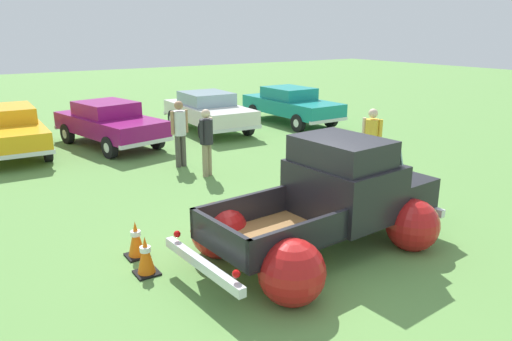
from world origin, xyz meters
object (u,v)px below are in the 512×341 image
Objects in this scene: spectator_2 at (180,129)px; lane_cone_1 at (136,239)px; spectator_0 at (206,138)px; show_car_2 at (208,110)px; show_car_0 at (6,128)px; show_car_3 at (291,104)px; spectator_1 at (371,139)px; show_car_1 at (109,122)px; lane_cone_0 at (146,256)px; vintage_pickup_truck at (332,205)px.

spectator_2 is 2.89× the size of lane_cone_1.
spectator_0 is 4.76m from lane_cone_1.
show_car_2 is 10.36m from lane_cone_1.
show_car_0 is at bearing -144.56° from spectator_2.
spectator_2 is at bearing -19.26° from spectator_0.
show_car_3 is 7.55m from spectator_1.
show_car_1 is at bearing -172.72° from spectator_2.
show_car_1 is 4.81m from spectator_0.
lane_cone_0 is (-5.99, -9.17, -0.47)m from show_car_2.
spectator_2 is 6.17m from lane_cone_0.
show_car_0 and show_car_3 have the same top height.
spectator_1 is at bearing 31.20° from vintage_pickup_truck.
vintage_pickup_truck is 3.22m from lane_cone_0.
show_car_0 reaches higher than lane_cone_1.
lane_cone_1 is at bearing 108.69° from spectator_0.
spectator_1 is (7.37, -7.81, 0.23)m from show_car_0.
show_car_3 is at bearing 40.58° from lane_cone_1.
show_car_1 is at bearing 75.45° from lane_cone_1.
spectator_0 is 2.76× the size of lane_cone_1.
spectator_1 is 2.82× the size of lane_cone_1.
show_car_2 is 3.51m from show_car_3.
spectator_0 is at bearing 51.70° from lane_cone_0.
show_car_1 is 2.52× the size of spectator_2.
show_car_2 is at bearing 83.14° from show_car_1.
show_car_1 is 3.63m from spectator_2.
spectator_2 reaches higher than show_car_0.
spectator_1 is at bearing -154.50° from spectator_0.
show_car_1 is 1.01× the size of show_car_3.
vintage_pickup_truck is at bearing 22.10° from show_car_0.
spectator_2 is at bearing 86.20° from vintage_pickup_truck.
lane_cone_0 is at bearing 161.17° from vintage_pickup_truck.
show_car_2 and show_car_3 have the same top height.
show_car_3 is at bearing 84.68° from show_car_2.
show_car_2 is at bearing 88.98° from show_car_0.
vintage_pickup_truck is 10.40m from show_car_2.
show_car_0 is 6.71m from show_car_2.
show_car_0 is 7.56× the size of lane_cone_0.
show_car_1 is at bearing 99.73° from spectator_1.
spectator_1 is (4.45, -7.12, 0.24)m from show_car_1.
show_car_0 is 7.56× the size of lane_cone_1.
lane_cone_1 is (-9.38, -8.04, -0.47)m from show_car_3.
show_car_3 is (10.18, -0.81, -0.00)m from show_car_0.
lane_cone_1 is (-2.12, -8.16, -0.47)m from show_car_1.
spectator_0 is (-2.73, -5.03, 0.21)m from show_car_2.
spectator_1 is (3.57, 2.52, 0.26)m from vintage_pickup_truck.
vintage_pickup_truck is 4.38m from spectator_1.
vintage_pickup_truck is at bearing -6.36° from spectator_2.
spectator_0 is 4.18m from spectator_1.
show_car_1 is at bearing 91.26° from vintage_pickup_truck.
show_car_3 reaches higher than lane_cone_0.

